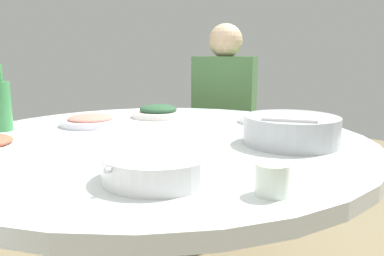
# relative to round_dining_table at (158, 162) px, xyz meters

# --- Properties ---
(round_dining_table) EXTENTS (1.38, 1.38, 0.75)m
(round_dining_table) POSITION_rel_round_dining_table_xyz_m (0.00, 0.00, 0.00)
(round_dining_table) COLOR #99999E
(round_dining_table) RESTS_ON ground
(rice_bowl) EXTENTS (0.29, 0.29, 0.09)m
(rice_bowl) POSITION_rel_round_dining_table_xyz_m (-0.21, 0.37, 0.13)
(rice_bowl) COLOR #B2B5BA
(rice_bowl) RESTS_ON round_dining_table
(soup_bowl) EXTENTS (0.27, 0.24, 0.06)m
(soup_bowl) POSITION_rel_round_dining_table_xyz_m (0.29, 0.32, 0.11)
(soup_bowl) COLOR white
(soup_bowl) RESTS_ON round_dining_table
(dish_shrimp) EXTENTS (0.22, 0.22, 0.04)m
(dish_shrimp) POSITION_rel_round_dining_table_xyz_m (0.03, -0.35, 0.10)
(dish_shrimp) COLOR white
(dish_shrimp) RESTS_ON round_dining_table
(dish_stirfry) EXTENTS (0.22, 0.22, 0.04)m
(dish_stirfry) POSITION_rel_round_dining_table_xyz_m (-0.48, 0.12, 0.10)
(dish_stirfry) COLOR silver
(dish_stirfry) RESTS_ON round_dining_table
(dish_greens) EXTENTS (0.22, 0.22, 0.06)m
(dish_greens) POSITION_rel_round_dining_table_xyz_m (-0.28, -0.30, 0.11)
(dish_greens) COLOR white
(dish_greens) RESTS_ON round_dining_table
(green_bottle) EXTENTS (0.07, 0.07, 0.24)m
(green_bottle) POSITION_rel_round_dining_table_xyz_m (0.30, -0.49, 0.18)
(green_bottle) COLOR #3F8E4D
(green_bottle) RESTS_ON round_dining_table
(tea_cup_far) EXTENTS (0.07, 0.07, 0.06)m
(tea_cup_far) POSITION_rel_round_dining_table_xyz_m (0.20, 0.55, 0.12)
(tea_cup_far) COLOR white
(tea_cup_far) RESTS_ON round_dining_table
(stool_for_diner_right) EXTENTS (0.31, 0.31, 0.43)m
(stool_for_diner_right) POSITION_rel_round_dining_table_xyz_m (-0.90, -0.42, -0.45)
(stool_for_diner_right) COLOR brown
(stool_for_diner_right) RESTS_ON ground
(diner_right) EXTENTS (0.44, 0.43, 0.76)m
(diner_right) POSITION_rel_round_dining_table_xyz_m (-0.90, -0.42, 0.08)
(diner_right) COLOR #2D333D
(diner_right) RESTS_ON stool_for_diner_right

